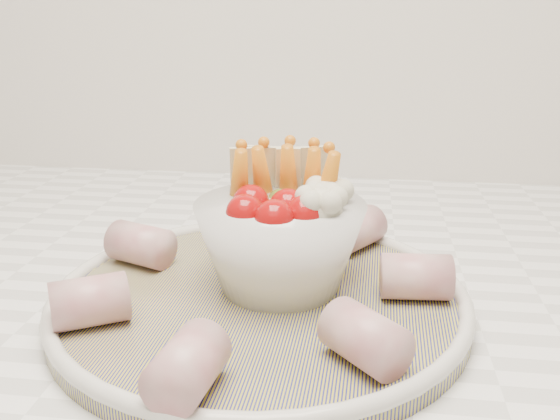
# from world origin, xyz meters

# --- Properties ---
(serving_platter) EXTENTS (0.33, 0.33, 0.02)m
(serving_platter) POSITION_xyz_m (0.00, 1.36, 0.93)
(serving_platter) COLOR navy
(serving_platter) RESTS_ON kitchen_counter
(veggie_bowl) EXTENTS (0.13, 0.13, 0.11)m
(veggie_bowl) POSITION_xyz_m (0.02, 1.37, 0.98)
(veggie_bowl) COLOR white
(veggie_bowl) RESTS_ON serving_platter
(cured_meat_rolls) EXTENTS (0.29, 0.32, 0.04)m
(cured_meat_rolls) POSITION_xyz_m (0.00, 1.36, 0.95)
(cured_meat_rolls) COLOR #AD4F59
(cured_meat_rolls) RESTS_ON serving_platter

